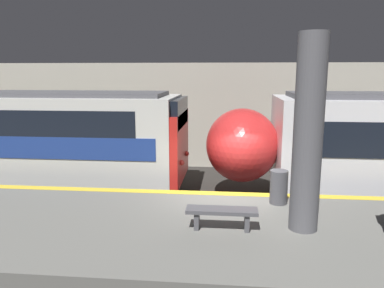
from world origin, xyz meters
name	(u,v)px	position (x,y,z in m)	size (l,w,h in m)	color
ground_plane	(225,227)	(0.00, 0.00, 0.00)	(120.00, 120.00, 0.00)	#282623
platform	(224,248)	(0.00, -2.31, 0.52)	(40.00, 4.62, 1.04)	slate
station_rear_barrier	(228,116)	(0.00, 6.84, 2.35)	(50.00, 0.15, 4.70)	#B2AD9E
support_pillar_near	(308,135)	(1.66, -2.30, 3.05)	(0.59, 0.59, 4.03)	#56565B
platform_bench	(222,214)	(-0.05, -2.49, 1.37)	(1.50, 0.40, 0.45)	#4C4C51
trash_bin	(279,187)	(1.34, -0.76, 1.46)	(0.44, 0.44, 0.85)	#4C4C51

